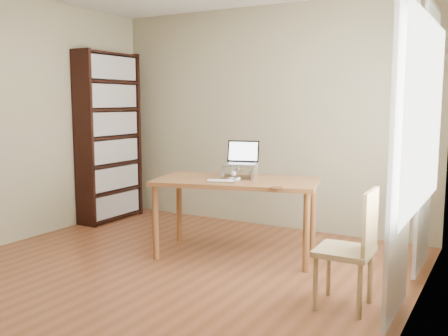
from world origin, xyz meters
TOP-DOWN VIEW (x-y plane):
  - room at (0.03, 0.01)m, footprint 4.04×4.54m
  - bookshelf at (-1.83, 1.55)m, footprint 0.30×0.90m
  - curtains at (1.92, 0.80)m, footprint 0.03×1.90m
  - desk at (0.27, 1.01)m, footprint 1.68×1.14m
  - laptop_stand at (0.27, 1.09)m, footprint 0.32×0.25m
  - laptop at (0.27, 1.15)m, footprint 0.36×0.34m
  - keyboard at (0.23, 0.79)m, footprint 0.29×0.18m
  - coaster at (0.81, 0.75)m, footprint 0.11×0.11m
  - cat at (0.27, 1.12)m, footprint 0.25×0.48m
  - chair at (1.61, 0.31)m, footprint 0.40×0.40m

SIDE VIEW (x-z plane):
  - chair at x=1.61m, z-range 0.03..0.91m
  - desk at x=0.27m, z-range 0.29..1.04m
  - coaster at x=0.81m, z-range 0.75..0.76m
  - keyboard at x=0.23m, z-range 0.75..0.77m
  - cat at x=0.27m, z-range 0.74..0.89m
  - laptop_stand at x=0.27m, z-range 0.77..0.90m
  - laptop at x=0.27m, z-range 0.83..1.05m
  - bookshelf at x=-1.83m, z-range 0.00..2.10m
  - curtains at x=1.92m, z-range 0.05..2.29m
  - room at x=0.03m, z-range -0.02..2.62m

